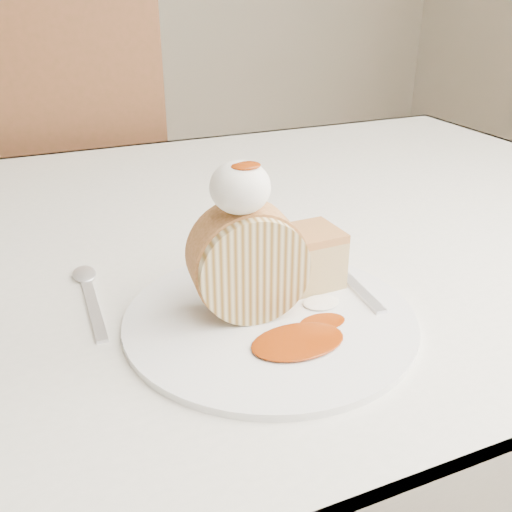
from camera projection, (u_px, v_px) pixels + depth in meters
name	position (u px, v px, depth m)	size (l,w,h in m)	color
table	(210.00, 289.00, 0.78)	(1.40, 0.90, 0.75)	beige
chair_far	(54.00, 205.00, 1.30)	(0.49, 0.49, 1.01)	brown
plate	(270.00, 318.00, 0.53)	(0.27, 0.27, 0.01)	white
roulade_slice	(248.00, 262.00, 0.52)	(0.10, 0.10, 0.06)	beige
cake_chunk	(308.00, 261.00, 0.58)	(0.06, 0.06, 0.05)	#C7864B
whipped_cream	(240.00, 187.00, 0.48)	(0.05, 0.05, 0.05)	white
caramel_drizzle	(245.00, 159.00, 0.47)	(0.03, 0.02, 0.01)	#882B05
caramel_pool	(298.00, 341.00, 0.49)	(0.09, 0.06, 0.00)	#882B05
fork	(353.00, 284.00, 0.58)	(0.02, 0.16, 0.00)	silver
spoon	(94.00, 310.00, 0.55)	(0.02, 0.14, 0.00)	silver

